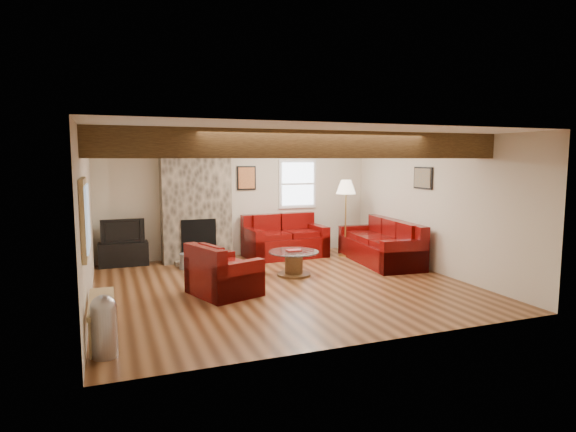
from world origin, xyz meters
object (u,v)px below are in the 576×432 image
object	(u,v)px
armchair_red	(224,269)
coffee_table	(294,263)
floor_lamp	(346,191)
sofa_three	(380,241)
loveseat	(285,236)
tv_cabinet	(124,254)
television	(123,230)

from	to	relation	value
armchair_red	coffee_table	distance (m)	1.65
armchair_red	floor_lamp	bearing A→B (deg)	-77.18
sofa_three	coffee_table	bearing A→B (deg)	-72.99
loveseat	tv_cabinet	world-z (taller)	loveseat
armchair_red	coffee_table	world-z (taller)	armchair_red
tv_cabinet	loveseat	bearing A→B (deg)	-5.17
floor_lamp	television	bearing A→B (deg)	171.36
armchair_red	floor_lamp	distance (m)	3.89
armchair_red	tv_cabinet	xyz separation A→B (m)	(-1.40, 2.70, -0.16)
tv_cabinet	sofa_three	bearing A→B (deg)	-17.13
loveseat	television	size ratio (longest dim) A/B	2.07
tv_cabinet	armchair_red	bearing A→B (deg)	-62.52
loveseat	tv_cabinet	xyz separation A→B (m)	(-3.31, 0.30, -0.22)
armchair_red	sofa_three	bearing A→B (deg)	-90.99
sofa_three	loveseat	distance (m)	2.02
armchair_red	floor_lamp	size ratio (longest dim) A/B	0.59
coffee_table	sofa_three	bearing A→B (deg)	11.81
television	tv_cabinet	bearing A→B (deg)	0.00
tv_cabinet	television	size ratio (longest dim) A/B	1.15
coffee_table	television	world-z (taller)	television
sofa_three	coffee_table	distance (m)	2.12
armchair_red	television	world-z (taller)	television
television	coffee_table	bearing A→B (deg)	-34.21
coffee_table	television	distance (m)	3.50
loveseat	coffee_table	distance (m)	1.72
armchair_red	floor_lamp	xyz separation A→B (m)	(3.17, 2.00, 1.02)
television	floor_lamp	distance (m)	4.68
sofa_three	floor_lamp	world-z (taller)	floor_lamp
tv_cabinet	coffee_table	bearing A→B (deg)	-34.21
sofa_three	loveseat	world-z (taller)	loveseat
sofa_three	tv_cabinet	size ratio (longest dim) A/B	2.37
coffee_table	tv_cabinet	xyz separation A→B (m)	(-2.87, 1.95, 0.01)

